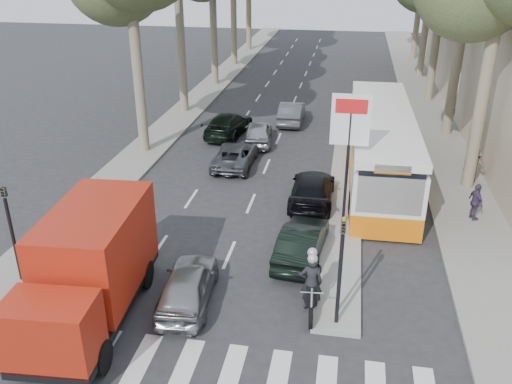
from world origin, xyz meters
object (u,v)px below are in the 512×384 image
city_bus (381,145)px  motorcycle (311,281)px  red_truck (90,267)px  dark_hatchback (302,242)px  silver_hatchback (188,285)px

city_bus → motorcycle: size_ratio=5.30×
city_bus → motorcycle: bearing=-103.6°
red_truck → city_bus: red_truck is taller
motorcycle → dark_hatchback: bearing=96.2°
silver_hatchback → dark_hatchback: size_ratio=0.97×
red_truck → dark_hatchback: bearing=33.3°
red_truck → silver_hatchback: bearing=20.2°
red_truck → city_bus: bearing=50.7°
silver_hatchback → red_truck: size_ratio=0.60×
city_bus → motorcycle: (-2.42, -10.91, -0.84)m
red_truck → motorcycle: (6.59, 1.70, -0.87)m
city_bus → motorcycle: city_bus is taller
red_truck → city_bus: size_ratio=0.51×
silver_hatchback → city_bus: size_ratio=0.30×
silver_hatchback → red_truck: red_truck is taller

